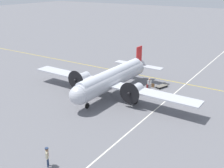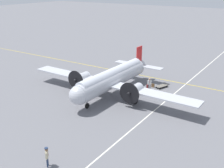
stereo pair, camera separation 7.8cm
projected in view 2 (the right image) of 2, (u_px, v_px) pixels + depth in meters
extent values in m
plane|color=slate|center=(112.00, 94.00, 39.98)|extent=(300.00, 300.00, 0.00)
cube|color=gold|center=(144.00, 76.00, 47.82)|extent=(120.00, 0.16, 0.01)
cube|color=silver|center=(160.00, 106.00, 36.20)|extent=(0.16, 120.00, 0.01)
cylinder|color=silver|center=(112.00, 79.00, 39.19)|extent=(2.66, 14.40, 2.43)
cylinder|color=silver|center=(112.00, 75.00, 38.96)|extent=(1.92, 13.69, 1.70)
sphere|color=silver|center=(78.00, 95.00, 33.61)|extent=(2.30, 2.30, 2.30)
cylinder|color=silver|center=(137.00, 66.00, 44.73)|extent=(1.38, 2.82, 1.33)
cube|color=red|center=(139.00, 55.00, 44.55)|extent=(0.17, 1.58, 2.79)
cube|color=silver|center=(138.00, 65.00, 44.96)|extent=(8.31, 1.54, 0.10)
cube|color=silver|center=(108.00, 83.00, 38.48)|extent=(25.92, 2.70, 0.20)
cylinder|color=silver|center=(135.00, 90.00, 35.96)|extent=(1.37, 2.47, 1.33)
cylinder|color=black|center=(129.00, 93.00, 34.91)|extent=(2.80, 0.09, 2.80)
sphere|color=black|center=(129.00, 94.00, 34.81)|extent=(0.47, 0.47, 0.47)
cylinder|color=silver|center=(82.00, 78.00, 40.60)|extent=(1.37, 2.47, 1.33)
cylinder|color=black|center=(76.00, 80.00, 39.55)|extent=(2.80, 0.09, 2.80)
sphere|color=black|center=(75.00, 81.00, 39.45)|extent=(0.47, 0.47, 0.47)
cylinder|color=#4C4C51|center=(135.00, 97.00, 36.49)|extent=(0.18, 0.18, 0.95)
cylinder|color=black|center=(135.00, 100.00, 36.66)|extent=(0.32, 1.10, 1.10)
cylinder|color=#4C4C51|center=(83.00, 84.00, 41.13)|extent=(0.18, 0.18, 0.95)
cylinder|color=black|center=(83.00, 87.00, 41.30)|extent=(0.32, 1.10, 1.10)
cylinder|color=#4C4C51|center=(87.00, 102.00, 35.36)|extent=(0.14, 0.14, 0.87)
cylinder|color=black|center=(87.00, 106.00, 35.51)|extent=(0.19, 0.70, 0.70)
cylinder|color=navy|center=(48.00, 161.00, 24.38)|extent=(0.13, 0.13, 0.89)
cylinder|color=navy|center=(47.00, 163.00, 24.14)|extent=(0.13, 0.13, 0.89)
cube|color=beige|center=(47.00, 154.00, 23.99)|extent=(0.42, 0.47, 0.67)
sphere|color=#8C6647|center=(46.00, 149.00, 23.82)|extent=(0.30, 0.30, 0.30)
cylinder|color=beige|center=(47.00, 153.00, 24.25)|extent=(0.10, 0.10, 0.63)
cylinder|color=beige|center=(46.00, 156.00, 23.75)|extent=(0.10, 0.10, 0.63)
cube|color=maroon|center=(48.00, 153.00, 23.97)|extent=(0.04, 0.05, 0.43)
cylinder|color=navy|center=(46.00, 148.00, 23.78)|extent=(0.44, 0.44, 0.07)
cylinder|color=#2D2D33|center=(150.00, 87.00, 41.52)|extent=(0.13, 0.13, 0.89)
cylinder|color=#2D2D33|center=(148.00, 87.00, 41.48)|extent=(0.13, 0.13, 0.89)
cube|color=white|center=(149.00, 82.00, 41.23)|extent=(0.45, 0.44, 0.67)
sphere|color=tan|center=(150.00, 79.00, 41.07)|extent=(0.30, 0.30, 0.30)
cylinder|color=white|center=(151.00, 82.00, 41.29)|extent=(0.10, 0.10, 0.63)
cylinder|color=white|center=(148.00, 82.00, 41.20)|extent=(0.10, 0.10, 0.63)
cube|color=maroon|center=(150.00, 82.00, 41.11)|extent=(0.05, 0.04, 0.43)
cube|color=brown|center=(153.00, 86.00, 42.60)|extent=(0.48, 0.13, 0.54)
cube|color=#4A3520|center=(153.00, 84.00, 42.50)|extent=(0.17, 0.09, 0.02)
cube|color=maroon|center=(148.00, 86.00, 42.25)|extent=(0.34, 0.15, 0.60)
cube|color=#551515|center=(148.00, 84.00, 42.14)|extent=(0.12, 0.11, 0.02)
cube|color=#6B665B|center=(162.00, 86.00, 42.47)|extent=(1.54, 2.19, 0.04)
cube|color=#6B665B|center=(166.00, 83.00, 42.94)|extent=(0.89, 0.35, 0.04)
cylinder|color=#6B665B|center=(168.00, 84.00, 42.65)|extent=(0.04, 0.04, 0.22)
cylinder|color=#6B665B|center=(164.00, 83.00, 43.30)|extent=(0.04, 0.04, 0.22)
cylinder|color=black|center=(160.00, 88.00, 41.81)|extent=(0.15, 0.28, 0.28)
cylinder|color=black|center=(156.00, 87.00, 42.37)|extent=(0.15, 0.28, 0.28)
cylinder|color=black|center=(167.00, 86.00, 42.68)|extent=(0.15, 0.28, 0.28)
cylinder|color=black|center=(163.00, 85.00, 43.23)|extent=(0.15, 0.28, 0.28)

